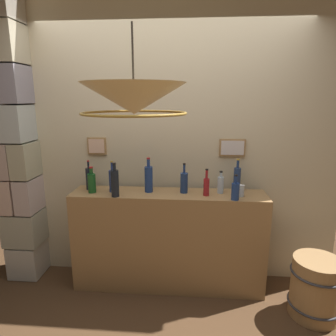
{
  "coord_description": "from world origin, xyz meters",
  "views": [
    {
      "loc": [
        0.21,
        -1.79,
        1.82
      ],
      "look_at": [
        0.0,
        0.79,
        1.21
      ],
      "focal_mm": 31.84,
      "sensor_mm": 36.0,
      "label": 1
    }
  ],
  "objects_px": {
    "glass_tumbler_rocks": "(241,191)",
    "pendant_lamp": "(134,100)",
    "liquor_bottle_rye": "(237,179)",
    "liquor_bottle_vodka": "(206,186)",
    "liquor_bottle_rum": "(221,184)",
    "liquor_bottle_bourbon": "(235,191)",
    "liquor_bottle_vermouth": "(112,181)",
    "liquor_bottle_tequila": "(149,179)",
    "liquor_bottle_brandy": "(115,183)",
    "wooden_barrel": "(316,288)",
    "liquor_bottle_scotch": "(184,182)",
    "liquor_bottle_sherry": "(92,182)",
    "liquor_bottle_mezcal": "(89,178)"
  },
  "relations": [
    {
      "from": "liquor_bottle_vermouth",
      "to": "glass_tumbler_rocks",
      "type": "distance_m",
      "value": 1.18
    },
    {
      "from": "liquor_bottle_tequila",
      "to": "glass_tumbler_rocks",
      "type": "distance_m",
      "value": 0.84
    },
    {
      "from": "liquor_bottle_brandy",
      "to": "liquor_bottle_mezcal",
      "type": "bearing_deg",
      "value": 147.56
    },
    {
      "from": "liquor_bottle_mezcal",
      "to": "liquor_bottle_vodka",
      "type": "bearing_deg",
      "value": -5.1
    },
    {
      "from": "liquor_bottle_rum",
      "to": "liquor_bottle_bourbon",
      "type": "relative_size",
      "value": 0.93
    },
    {
      "from": "liquor_bottle_scotch",
      "to": "wooden_barrel",
      "type": "distance_m",
      "value": 1.42
    },
    {
      "from": "liquor_bottle_sherry",
      "to": "liquor_bottle_brandy",
      "type": "height_order",
      "value": "liquor_bottle_brandy"
    },
    {
      "from": "liquor_bottle_vodka",
      "to": "wooden_barrel",
      "type": "relative_size",
      "value": 0.48
    },
    {
      "from": "liquor_bottle_tequila",
      "to": "glass_tumbler_rocks",
      "type": "relative_size",
      "value": 3.15
    },
    {
      "from": "liquor_bottle_sherry",
      "to": "liquor_bottle_rum",
      "type": "bearing_deg",
      "value": 3.7
    },
    {
      "from": "liquor_bottle_scotch",
      "to": "liquor_bottle_tequila",
      "type": "bearing_deg",
      "value": -179.83
    },
    {
      "from": "liquor_bottle_sherry",
      "to": "liquor_bottle_scotch",
      "type": "bearing_deg",
      "value": 4.18
    },
    {
      "from": "liquor_bottle_bourbon",
      "to": "liquor_bottle_vermouth",
      "type": "bearing_deg",
      "value": 173.25
    },
    {
      "from": "liquor_bottle_vodka",
      "to": "liquor_bottle_sherry",
      "type": "bearing_deg",
      "value": 179.68
    },
    {
      "from": "liquor_bottle_tequila",
      "to": "wooden_barrel",
      "type": "xyz_separation_m",
      "value": [
        1.45,
        -0.35,
        -0.82
      ]
    },
    {
      "from": "liquor_bottle_tequila",
      "to": "glass_tumbler_rocks",
      "type": "bearing_deg",
      "value": -4.07
    },
    {
      "from": "liquor_bottle_tequila",
      "to": "liquor_bottle_vodka",
      "type": "xyz_separation_m",
      "value": [
        0.53,
        -0.07,
        -0.04
      ]
    },
    {
      "from": "glass_tumbler_rocks",
      "to": "wooden_barrel",
      "type": "relative_size",
      "value": 0.2
    },
    {
      "from": "liquor_bottle_rye",
      "to": "glass_tumbler_rocks",
      "type": "height_order",
      "value": "liquor_bottle_rye"
    },
    {
      "from": "pendant_lamp",
      "to": "wooden_barrel",
      "type": "distance_m",
      "value": 2.15
    },
    {
      "from": "liquor_bottle_vodka",
      "to": "liquor_bottle_vermouth",
      "type": "bearing_deg",
      "value": 177.61
    },
    {
      "from": "liquor_bottle_brandy",
      "to": "liquor_bottle_rum",
      "type": "bearing_deg",
      "value": 10.54
    },
    {
      "from": "liquor_bottle_rye",
      "to": "liquor_bottle_brandy",
      "type": "relative_size",
      "value": 1.01
    },
    {
      "from": "liquor_bottle_vermouth",
      "to": "liquor_bottle_vodka",
      "type": "bearing_deg",
      "value": -2.39
    },
    {
      "from": "liquor_bottle_vermouth",
      "to": "liquor_bottle_rum",
      "type": "bearing_deg",
      "value": 2.66
    },
    {
      "from": "liquor_bottle_rye",
      "to": "liquor_bottle_rum",
      "type": "bearing_deg",
      "value": -153.82
    },
    {
      "from": "liquor_bottle_rye",
      "to": "glass_tumbler_rocks",
      "type": "xyz_separation_m",
      "value": [
        0.01,
        -0.15,
        -0.07
      ]
    },
    {
      "from": "pendant_lamp",
      "to": "liquor_bottle_brandy",
      "type": "bearing_deg",
      "value": 114.7
    },
    {
      "from": "glass_tumbler_rocks",
      "to": "pendant_lamp",
      "type": "relative_size",
      "value": 0.16
    },
    {
      "from": "liquor_bottle_tequila",
      "to": "liquor_bottle_vodka",
      "type": "height_order",
      "value": "liquor_bottle_tequila"
    },
    {
      "from": "liquor_bottle_mezcal",
      "to": "liquor_bottle_tequila",
      "type": "distance_m",
      "value": 0.58
    },
    {
      "from": "liquor_bottle_brandy",
      "to": "wooden_barrel",
      "type": "distance_m",
      "value": 1.93
    },
    {
      "from": "liquor_bottle_vermouth",
      "to": "wooden_barrel",
      "type": "bearing_deg",
      "value": -10.19
    },
    {
      "from": "liquor_bottle_scotch",
      "to": "liquor_bottle_vodka",
      "type": "distance_m",
      "value": 0.21
    },
    {
      "from": "liquor_bottle_rum",
      "to": "liquor_bottle_tequila",
      "type": "relative_size",
      "value": 0.64
    },
    {
      "from": "liquor_bottle_mezcal",
      "to": "liquor_bottle_vodka",
      "type": "xyz_separation_m",
      "value": [
        1.11,
        -0.1,
        -0.02
      ]
    },
    {
      "from": "liquor_bottle_tequila",
      "to": "liquor_bottle_vermouth",
      "type": "relative_size",
      "value": 1.1
    },
    {
      "from": "liquor_bottle_rye",
      "to": "liquor_bottle_vermouth",
      "type": "height_order",
      "value": "liquor_bottle_rye"
    },
    {
      "from": "liquor_bottle_brandy",
      "to": "wooden_barrel",
      "type": "bearing_deg",
      "value": -6.34
    },
    {
      "from": "liquor_bottle_mezcal",
      "to": "pendant_lamp",
      "type": "distance_m",
      "value": 1.33
    },
    {
      "from": "wooden_barrel",
      "to": "liquor_bottle_scotch",
      "type": "bearing_deg",
      "value": 162.55
    },
    {
      "from": "liquor_bottle_mezcal",
      "to": "wooden_barrel",
      "type": "bearing_deg",
      "value": -10.7
    },
    {
      "from": "liquor_bottle_brandy",
      "to": "liquor_bottle_vermouth",
      "type": "bearing_deg",
      "value": 114.0
    },
    {
      "from": "liquor_bottle_bourbon",
      "to": "liquor_bottle_brandy",
      "type": "xyz_separation_m",
      "value": [
        -1.05,
        0.0,
        0.05
      ]
    },
    {
      "from": "liquor_bottle_tequila",
      "to": "glass_tumbler_rocks",
      "type": "xyz_separation_m",
      "value": [
        0.84,
        -0.06,
        -0.08
      ]
    },
    {
      "from": "liquor_bottle_tequila",
      "to": "liquor_bottle_brandy",
      "type": "height_order",
      "value": "liquor_bottle_tequila"
    },
    {
      "from": "liquor_bottle_sherry",
      "to": "wooden_barrel",
      "type": "xyz_separation_m",
      "value": [
        1.98,
        -0.29,
        -0.79
      ]
    },
    {
      "from": "liquor_bottle_brandy",
      "to": "liquor_bottle_tequila",
      "type": "bearing_deg",
      "value": 29.88
    },
    {
      "from": "liquor_bottle_rye",
      "to": "liquor_bottle_vodka",
      "type": "distance_m",
      "value": 0.34
    },
    {
      "from": "liquor_bottle_sherry",
      "to": "liquor_bottle_mezcal",
      "type": "height_order",
      "value": "liquor_bottle_mezcal"
    }
  ]
}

